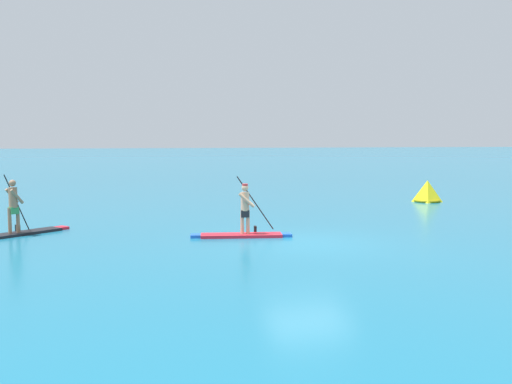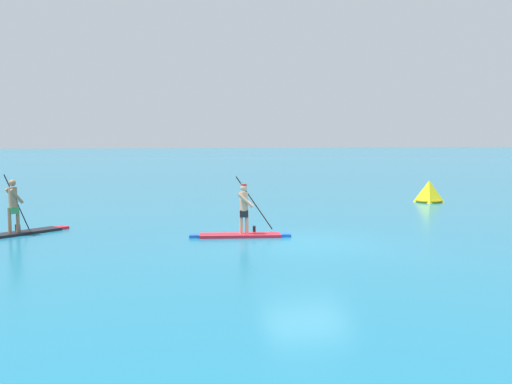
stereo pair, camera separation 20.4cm
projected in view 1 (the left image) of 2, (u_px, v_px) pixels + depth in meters
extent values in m
plane|color=#196B8C|center=(308.00, 243.00, 16.73)|extent=(440.00, 440.00, 0.00)
cube|color=black|center=(19.00, 234.00, 18.10)|extent=(2.57, 2.11, 0.09)
cube|color=red|center=(61.00, 228.00, 19.32)|extent=(0.53, 0.55, 0.09)
cylinder|color=#997051|center=(18.00, 220.00, 18.05)|extent=(0.11, 0.11, 0.81)
cylinder|color=#997051|center=(10.00, 221.00, 17.83)|extent=(0.11, 0.11, 0.81)
cube|color=#338C4C|center=(13.00, 210.00, 17.91)|extent=(0.34, 0.33, 0.22)
cylinder|color=#997051|center=(13.00, 197.00, 17.87)|extent=(0.26, 0.26, 0.64)
sphere|color=#997051|center=(12.00, 183.00, 17.83)|extent=(0.21, 0.21, 0.21)
cylinder|color=#997051|center=(12.00, 196.00, 18.00)|extent=(0.38, 0.32, 0.52)
cylinder|color=#997051|center=(17.00, 196.00, 17.82)|extent=(0.38, 0.32, 0.52)
cylinder|color=black|center=(17.00, 203.00, 18.42)|extent=(0.67, 0.52, 1.87)
cube|color=black|center=(18.00, 230.00, 18.50)|extent=(0.18, 0.21, 0.32)
cube|color=red|center=(241.00, 235.00, 17.74)|extent=(2.60, 1.15, 0.09)
cube|color=blue|center=(286.00, 235.00, 17.86)|extent=(0.40, 0.50, 0.09)
cube|color=blue|center=(196.00, 236.00, 17.63)|extent=(0.39, 0.44, 0.09)
cylinder|color=tan|center=(248.00, 222.00, 17.72)|extent=(0.11, 0.11, 0.73)
cylinder|color=tan|center=(242.00, 222.00, 17.71)|extent=(0.11, 0.11, 0.73)
cube|color=black|center=(245.00, 214.00, 17.69)|extent=(0.30, 0.27, 0.22)
cylinder|color=tan|center=(245.00, 201.00, 17.66)|extent=(0.26, 0.26, 0.58)
sphere|color=tan|center=(245.00, 188.00, 17.62)|extent=(0.21, 0.21, 0.21)
cylinder|color=red|center=(245.00, 185.00, 17.61)|extent=(0.18, 0.18, 0.06)
cylinder|color=tan|center=(246.00, 200.00, 17.81)|extent=(0.49, 0.19, 0.46)
cylinder|color=tan|center=(247.00, 201.00, 17.51)|extent=(0.49, 0.19, 0.46)
cylinder|color=black|center=(255.00, 203.00, 18.11)|extent=(1.16, 0.29, 1.72)
cube|color=black|center=(255.00, 231.00, 18.19)|extent=(0.12, 0.21, 0.32)
pyramid|color=yellow|center=(427.00, 191.00, 27.88)|extent=(1.43, 1.43, 1.06)
torus|color=olive|center=(427.00, 201.00, 27.92)|extent=(1.28, 1.28, 0.12)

